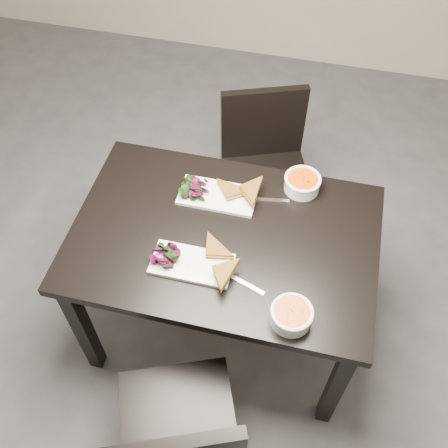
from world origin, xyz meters
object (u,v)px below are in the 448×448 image
Objects in this scene: plate_near at (192,264)px; soup_bowl_far at (302,183)px; chair_far at (265,163)px; plate_far at (218,196)px; table at (224,249)px; soup_bowl_near at (292,315)px; chair_near at (179,438)px.

plate_near is 1.99× the size of soup_bowl_far.
chair_far reaches higher than plate_far.
chair_far is 0.58m from plate_far.
table is 7.85× the size of soup_bowl_far.
chair_far is (0.05, 0.68, -0.17)m from table.
soup_bowl_far is (0.33, 0.13, 0.03)m from plate_far.
soup_bowl_near is at bearing -85.19° from soup_bowl_far.
chair_near is 0.94m from plate_far.
table is 1.41× the size of chair_far.
plate_near is at bearing -117.00° from table.
plate_near is 0.96× the size of plate_far.
soup_bowl_far is (0.21, -0.37, 0.30)m from chair_far.
chair_far is at bearing 119.27° from soup_bowl_far.
chair_far reaches higher than plate_near.
table is at bearing -114.93° from chair_far.
table is 0.73m from chair_near.
chair_far reaches higher than table.
table is at bearing -129.96° from soup_bowl_far.
chair_near reaches higher than table.
soup_bowl_near is at bearing -19.38° from plate_near.
soup_bowl_near is (0.39, -0.14, 0.03)m from plate_near.
chair_far is 0.90m from plate_near.
chair_far is (0.04, 1.39, 0.00)m from chair_near.
chair_near and chair_far have the same top height.
table is 0.22m from plate_far.
plate_far is (-0.07, 0.18, 0.11)m from table.
chair_far is 2.79× the size of plate_near.
chair_near is 1.39m from chair_far.
plate_far is at bearing 128.13° from soup_bowl_near.
soup_bowl_near is 0.62m from soup_bowl_far.
plate_far is at bearing 87.84° from plate_near.
plate_near is 0.42m from soup_bowl_near.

